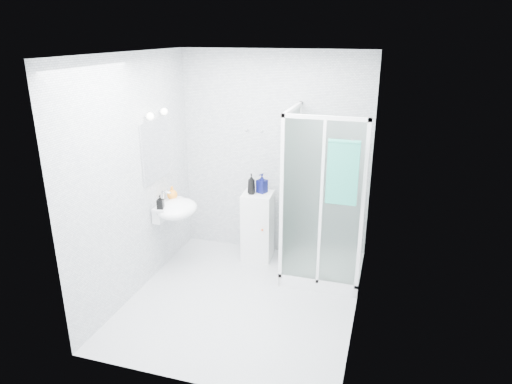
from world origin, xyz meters
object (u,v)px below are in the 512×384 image
(wall_basin, at_px, (175,209))
(storage_cabinet, at_px, (258,226))
(hand_towel, at_px, (343,171))
(shampoo_bottle_b, at_px, (262,183))
(soap_dispenser_black, at_px, (160,202))
(shower_enclosure, at_px, (317,242))
(shampoo_bottle_a, at_px, (251,184))
(soap_dispenser_orange, at_px, (172,193))

(wall_basin, height_order, storage_cabinet, wall_basin)
(hand_towel, xyz_separation_m, shampoo_bottle_b, (-1.05, 0.70, -0.45))
(hand_towel, height_order, soap_dispenser_black, hand_towel)
(shower_enclosure, height_order, shampoo_bottle_a, shower_enclosure)
(wall_basin, xyz_separation_m, storage_cabinet, (0.85, 0.57, -0.35))
(shower_enclosure, distance_m, soap_dispenser_orange, 1.83)
(storage_cabinet, relative_size, hand_towel, 1.31)
(soap_dispenser_orange, relative_size, soap_dispenser_black, 1.01)
(hand_towel, distance_m, soap_dispenser_black, 2.09)
(hand_towel, height_order, shampoo_bottle_b, hand_towel)
(hand_towel, bearing_deg, soap_dispenser_black, -177.03)
(soap_dispenser_orange, xyz_separation_m, soap_dispenser_black, (0.01, -0.33, -0.00))
(shower_enclosure, xyz_separation_m, wall_basin, (-1.66, -0.32, 0.35))
(wall_basin, xyz_separation_m, shampoo_bottle_b, (0.90, 0.62, 0.21))
(wall_basin, height_order, soap_dispenser_orange, soap_dispenser_orange)
(hand_towel, bearing_deg, shower_enclosure, 125.63)
(wall_basin, bearing_deg, shampoo_bottle_b, 34.57)
(shower_enclosure, xyz_separation_m, shampoo_bottle_b, (-0.76, 0.30, 0.56))
(shampoo_bottle_a, distance_m, shampoo_bottle_b, 0.14)
(wall_basin, xyz_separation_m, soap_dispenser_black, (-0.08, -0.19, 0.15))
(shampoo_bottle_b, relative_size, soap_dispenser_orange, 1.49)
(shower_enclosure, xyz_separation_m, shampoo_bottle_a, (-0.87, 0.21, 0.57))
(shampoo_bottle_a, xyz_separation_m, soap_dispenser_black, (-0.87, -0.72, -0.07))
(shower_enclosure, distance_m, hand_towel, 1.13)
(wall_basin, distance_m, shampoo_bottle_b, 1.11)
(storage_cabinet, bearing_deg, shampoo_bottle_b, 44.67)
(storage_cabinet, relative_size, shampoo_bottle_b, 3.62)
(hand_towel, relative_size, soap_dispenser_black, 4.17)
(wall_basin, height_order, hand_towel, hand_towel)
(shampoo_bottle_a, bearing_deg, shampoo_bottle_b, 38.04)
(shampoo_bottle_a, bearing_deg, hand_towel, -28.00)
(shower_enclosure, height_order, wall_basin, shower_enclosure)
(hand_towel, relative_size, shampoo_bottle_b, 2.77)
(shower_enclosure, bearing_deg, wall_basin, -169.19)
(shower_enclosure, bearing_deg, soap_dispenser_orange, -174.10)
(hand_towel, xyz_separation_m, soap_dispenser_black, (-2.03, -0.10, -0.52))
(shampoo_bottle_b, bearing_deg, soap_dispenser_orange, -154.08)
(hand_towel, bearing_deg, shampoo_bottle_b, 146.17)
(soap_dispenser_orange, bearing_deg, hand_towel, -6.16)
(shampoo_bottle_a, bearing_deg, wall_basin, -145.94)
(shampoo_bottle_b, bearing_deg, soap_dispenser_black, -140.48)
(shampoo_bottle_b, bearing_deg, shower_enclosure, -21.60)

